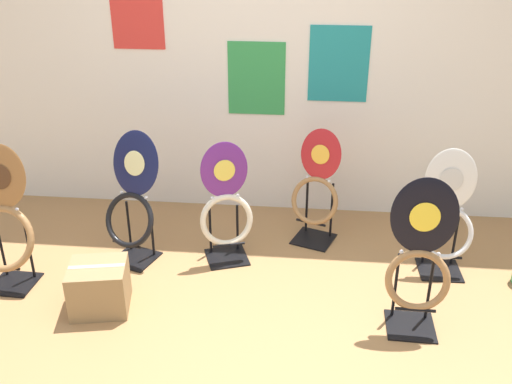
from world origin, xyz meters
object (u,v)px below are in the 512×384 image
toilet_seat_display_woodgrain (3,227)px  toilet_seat_display_white_plain (447,217)px  toilet_seat_display_purple_note (226,209)px  toilet_seat_display_crimson_swirl (316,192)px  toilet_seat_display_jazz_black (419,260)px  toilet_seat_display_navy_moon (132,205)px  storage_box (99,287)px

toilet_seat_display_woodgrain → toilet_seat_display_white_plain: toilet_seat_display_woodgrain is taller
toilet_seat_display_purple_note → toilet_seat_display_white_plain: 1.46m
toilet_seat_display_woodgrain → toilet_seat_display_purple_note: size_ratio=1.08×
toilet_seat_display_crimson_swirl → toilet_seat_display_white_plain: (0.85, -0.33, 0.02)m
toilet_seat_display_crimson_swirl → toilet_seat_display_purple_note: (-0.61, -0.33, -0.00)m
toilet_seat_display_woodgrain → toilet_seat_display_purple_note: 1.42m
toilet_seat_display_jazz_black → toilet_seat_display_woodgrain: 2.54m
toilet_seat_display_woodgrain → toilet_seat_display_purple_note: (1.35, 0.45, -0.03)m
toilet_seat_display_white_plain → toilet_seat_display_navy_moon: bearing=-178.5°
toilet_seat_display_jazz_black → toilet_seat_display_white_plain: bearing=66.3°
toilet_seat_display_woodgrain → toilet_seat_display_crimson_swirl: bearing=21.8°
toilet_seat_display_woodgrain → storage_box: (0.66, -0.19, -0.27)m
toilet_seat_display_jazz_black → toilet_seat_display_crimson_swirl: toilet_seat_display_jazz_black is taller
toilet_seat_display_jazz_black → toilet_seat_display_purple_note: 1.35m
toilet_seat_display_crimson_swirl → toilet_seat_display_purple_note: bearing=-151.5°
toilet_seat_display_woodgrain → storage_box: 0.74m
storage_box → toilet_seat_display_woodgrain: bearing=164.1°
toilet_seat_display_jazz_black → toilet_seat_display_woodgrain: toilet_seat_display_jazz_black is taller
toilet_seat_display_woodgrain → toilet_seat_display_white_plain: (2.81, 0.46, -0.01)m
toilet_seat_display_jazz_black → storage_box: 1.89m
toilet_seat_display_crimson_swirl → toilet_seat_display_purple_note: 0.69m
toilet_seat_display_white_plain → storage_box: bearing=-163.3°
toilet_seat_display_purple_note → toilet_seat_display_jazz_black: bearing=-28.3°
toilet_seat_display_purple_note → toilet_seat_display_white_plain: bearing=0.1°
toilet_seat_display_purple_note → storage_box: bearing=-137.0°
toilet_seat_display_jazz_black → toilet_seat_display_woodgrain: size_ratio=1.00×
toilet_seat_display_woodgrain → toilet_seat_display_white_plain: bearing=9.2°
toilet_seat_display_navy_moon → toilet_seat_display_crimson_swirl: (1.25, 0.38, -0.03)m
toilet_seat_display_navy_moon → toilet_seat_display_woodgrain: bearing=-150.5°
toilet_seat_display_navy_moon → toilet_seat_display_jazz_black: toilet_seat_display_jazz_black is taller
toilet_seat_display_navy_moon → toilet_seat_display_white_plain: toilet_seat_display_navy_moon is taller
toilet_seat_display_purple_note → toilet_seat_display_woodgrain: bearing=-161.4°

